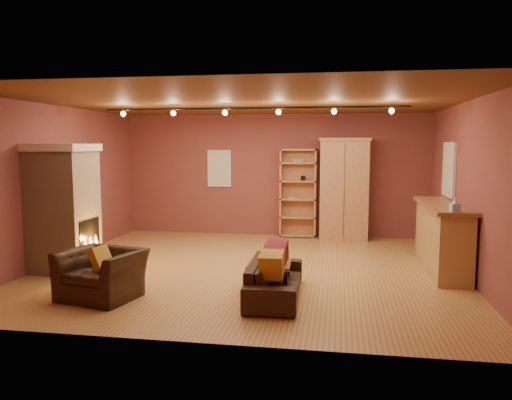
% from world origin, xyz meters
% --- Properties ---
extents(floor, '(7.00, 7.00, 0.00)m').
position_xyz_m(floor, '(0.00, 0.00, 0.00)').
color(floor, olive).
rests_on(floor, ground).
extents(ceiling, '(7.00, 7.00, 0.00)m').
position_xyz_m(ceiling, '(0.00, 0.00, 2.80)').
color(ceiling, brown).
rests_on(ceiling, back_wall).
extents(back_wall, '(7.00, 0.02, 2.80)m').
position_xyz_m(back_wall, '(0.00, 3.25, 1.40)').
color(back_wall, brown).
rests_on(back_wall, floor).
extents(left_wall, '(0.02, 6.50, 2.80)m').
position_xyz_m(left_wall, '(-3.50, 0.00, 1.40)').
color(left_wall, brown).
rests_on(left_wall, floor).
extents(right_wall, '(0.02, 6.50, 2.80)m').
position_xyz_m(right_wall, '(3.50, 0.00, 1.40)').
color(right_wall, brown).
rests_on(right_wall, floor).
extents(fireplace, '(1.01, 0.98, 2.12)m').
position_xyz_m(fireplace, '(-3.04, -0.60, 1.06)').
color(fireplace, tan).
rests_on(fireplace, floor).
extents(back_window, '(0.56, 0.04, 0.86)m').
position_xyz_m(back_window, '(-1.30, 3.23, 1.55)').
color(back_window, silver).
rests_on(back_window, back_wall).
extents(bookcase, '(0.82, 0.32, 2.01)m').
position_xyz_m(bookcase, '(0.57, 3.14, 1.02)').
color(bookcase, tan).
rests_on(bookcase, floor).
extents(armoire, '(1.11, 0.63, 2.25)m').
position_xyz_m(armoire, '(1.60, 2.96, 1.13)').
color(armoire, tan).
rests_on(armoire, floor).
extents(bar_counter, '(0.63, 2.37, 1.13)m').
position_xyz_m(bar_counter, '(3.20, 0.41, 0.58)').
color(bar_counter, tan).
rests_on(bar_counter, floor).
extents(tissue_box, '(0.15, 0.15, 0.23)m').
position_xyz_m(tissue_box, '(3.15, -0.63, 1.22)').
color(tissue_box, '#87C0D8').
rests_on(tissue_box, bar_counter).
extents(right_window, '(0.05, 0.90, 1.00)m').
position_xyz_m(right_window, '(3.47, 1.40, 1.65)').
color(right_window, silver).
rests_on(right_window, right_wall).
extents(loveseat, '(0.57, 1.76, 0.74)m').
position_xyz_m(loveseat, '(0.63, -1.53, 0.36)').
color(loveseat, black).
rests_on(loveseat, floor).
extents(armchair, '(1.14, 0.88, 0.89)m').
position_xyz_m(armchair, '(-1.73, -1.93, 0.45)').
color(armchair, black).
rests_on(armchair, floor).
extents(coffee_table, '(0.62, 0.62, 0.45)m').
position_xyz_m(coffee_table, '(0.53, -1.39, 0.38)').
color(coffee_table, '#905E34').
rests_on(coffee_table, floor).
extents(track_rail, '(5.20, 0.09, 0.13)m').
position_xyz_m(track_rail, '(0.00, 0.20, 2.69)').
color(track_rail, black).
rests_on(track_rail, ceiling).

